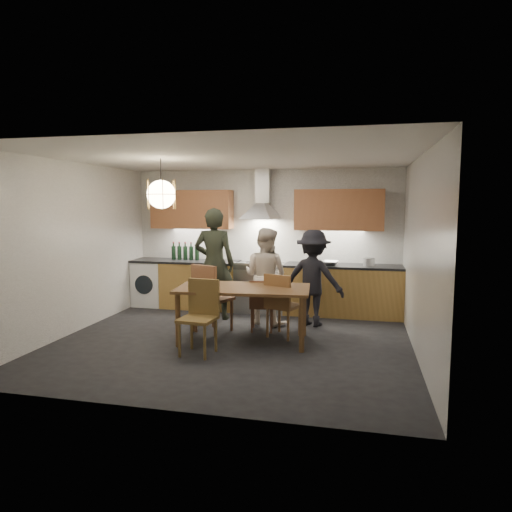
% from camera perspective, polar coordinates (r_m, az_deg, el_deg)
% --- Properties ---
extents(ground, '(5.00, 5.00, 0.00)m').
position_cam_1_polar(ground, '(6.67, -2.98, -10.63)').
color(ground, black).
rests_on(ground, ground).
extents(room_shell, '(5.02, 4.52, 2.61)m').
position_cam_1_polar(room_shell, '(6.38, -3.07, 4.19)').
color(room_shell, white).
rests_on(room_shell, ground).
extents(counter_run, '(5.00, 0.62, 0.90)m').
position_cam_1_polar(counter_run, '(8.40, 0.80, -3.86)').
color(counter_run, tan).
rests_on(counter_run, ground).
extents(range_stove, '(0.90, 0.60, 0.92)m').
position_cam_1_polar(range_stove, '(8.40, 0.64, -3.92)').
color(range_stove, silver).
rests_on(range_stove, ground).
extents(wall_fixtures, '(4.30, 0.54, 1.10)m').
position_cam_1_polar(wall_fixtures, '(8.38, 0.83, 5.90)').
color(wall_fixtures, '#BE7749').
rests_on(wall_fixtures, ground).
extents(pendant_lamp, '(0.43, 0.43, 0.70)m').
position_cam_1_polar(pendant_lamp, '(6.62, -11.75, 7.55)').
color(pendant_lamp, black).
rests_on(pendant_lamp, ground).
extents(dining_table, '(1.94, 1.09, 0.79)m').
position_cam_1_polar(dining_table, '(6.52, -1.60, -4.70)').
color(dining_table, brown).
rests_on(dining_table, ground).
extents(chair_back_left, '(0.63, 0.63, 1.06)m').
position_cam_1_polar(chair_back_left, '(6.98, -5.86, -4.73)').
color(chair_back_left, brown).
rests_on(chair_back_left, ground).
extents(chair_back_mid, '(0.41, 0.41, 0.81)m').
position_cam_1_polar(chair_back_mid, '(7.03, 0.73, -5.80)').
color(chair_back_mid, brown).
rests_on(chair_back_mid, ground).
extents(chair_back_right, '(0.56, 0.56, 0.96)m').
position_cam_1_polar(chair_back_right, '(6.71, 3.11, -5.68)').
color(chair_back_right, brown).
rests_on(chair_back_right, ground).
extents(chair_front, '(0.48, 0.48, 0.97)m').
position_cam_1_polar(chair_front, '(6.11, -6.95, -6.87)').
color(chair_front, brown).
rests_on(chair_front, ground).
extents(person_left, '(0.73, 0.51, 1.90)m').
position_cam_1_polar(person_left, '(7.80, -5.24, -0.97)').
color(person_left, black).
rests_on(person_left, ground).
extents(person_mid, '(0.92, 0.82, 1.58)m').
position_cam_1_polar(person_mid, '(7.47, 1.18, -2.52)').
color(person_mid, beige).
rests_on(person_mid, ground).
extents(person_right, '(1.11, 0.80, 1.56)m').
position_cam_1_polar(person_right, '(7.42, 7.16, -2.74)').
color(person_right, black).
rests_on(person_right, ground).
extents(mixing_bowl, '(0.35, 0.35, 0.08)m').
position_cam_1_polar(mixing_bowl, '(8.06, 9.24, -0.87)').
color(mixing_bowl, silver).
rests_on(mixing_bowl, counter_run).
extents(stock_pot, '(0.19, 0.19, 0.13)m').
position_cam_1_polar(stock_pot, '(8.10, 13.94, -0.76)').
color(stock_pot, silver).
rests_on(stock_pot, counter_run).
extents(wine_bottles, '(0.56, 0.08, 0.34)m').
position_cam_1_polar(wine_bottles, '(8.81, -8.84, 0.61)').
color(wine_bottles, black).
rests_on(wine_bottles, counter_run).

